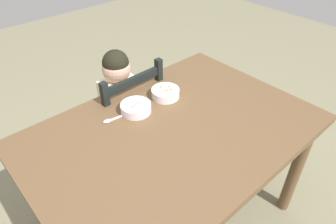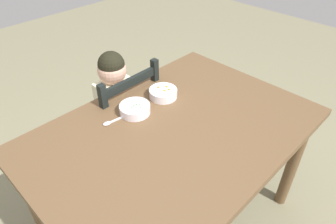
# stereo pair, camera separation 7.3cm
# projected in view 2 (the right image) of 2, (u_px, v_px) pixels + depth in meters

# --- Properties ---
(ground_plane) EXTENTS (8.00, 8.00, 0.00)m
(ground_plane) POSITION_uv_depth(u_px,v_px,m) (173.00, 220.00, 1.95)
(ground_plane) COLOR gray
(dining_table) EXTENTS (1.39, 0.97, 0.77)m
(dining_table) POSITION_uv_depth(u_px,v_px,m) (174.00, 144.00, 1.54)
(dining_table) COLOR brown
(dining_table) RESTS_ON ground
(dining_chair) EXTENTS (0.43, 0.43, 0.91)m
(dining_chair) POSITION_uv_depth(u_px,v_px,m) (121.00, 125.00, 2.00)
(dining_chair) COLOR black
(dining_chair) RESTS_ON ground
(child_figure) EXTENTS (0.32, 0.31, 0.97)m
(child_figure) POSITION_uv_depth(u_px,v_px,m) (119.00, 102.00, 1.88)
(child_figure) COLOR beige
(child_figure) RESTS_ON ground
(bowl_of_peas) EXTENTS (0.16, 0.16, 0.05)m
(bowl_of_peas) POSITION_uv_depth(u_px,v_px,m) (135.00, 109.00, 1.57)
(bowl_of_peas) COLOR white
(bowl_of_peas) RESTS_ON dining_table
(bowl_of_carrots) EXTENTS (0.16, 0.16, 0.05)m
(bowl_of_carrots) POSITION_uv_depth(u_px,v_px,m) (163.00, 93.00, 1.68)
(bowl_of_carrots) COLOR white
(bowl_of_carrots) RESTS_ON dining_table
(spoon) EXTENTS (0.14, 0.04, 0.01)m
(spoon) POSITION_uv_depth(u_px,v_px,m) (111.00, 122.00, 1.51)
(spoon) COLOR silver
(spoon) RESTS_ON dining_table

